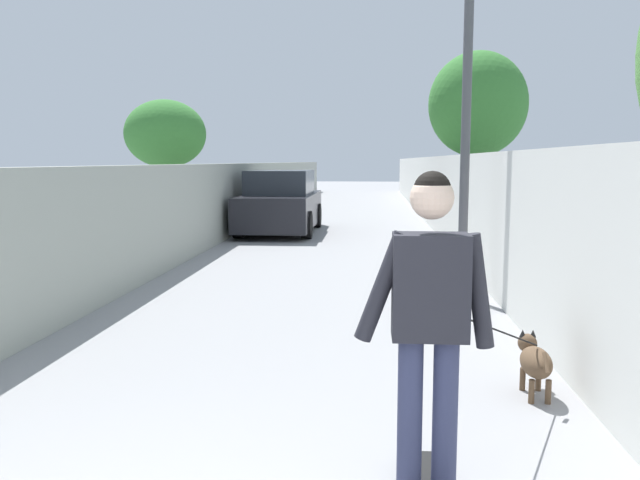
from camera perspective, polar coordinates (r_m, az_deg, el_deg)
name	(u,v)px	position (r m, az deg, el deg)	size (l,w,h in m)	color
ground_plane	(337,233)	(15.73, 1.56, 0.61)	(80.00, 80.00, 0.00)	gray
wall_left	(214,203)	(14.06, -9.44, 3.25)	(48.00, 0.30, 1.71)	#999E93
fence_right	(454,201)	(13.74, 11.91, 3.47)	(48.00, 0.30, 1.89)	silver
tree_right_near	(478,104)	(20.93, 13.91, 11.67)	(3.06, 3.06, 5.16)	#473523
tree_left_far	(165,135)	(15.38, -13.65, 9.12)	(1.87, 1.87, 3.18)	#473523
lamp_post	(468,58)	(8.49, 13.06, 15.52)	(0.36, 0.36, 4.47)	#4C4C51
person_skateboarder	(430,306)	(3.29, 9.78, -5.84)	(0.22, 0.71, 1.64)	#333859
dog	(534,360)	(5.16, 18.60, -10.15)	(1.92, 1.06, 1.06)	brown
car_near	(280,204)	(15.91, -3.55, 3.25)	(4.13, 1.80, 1.54)	black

